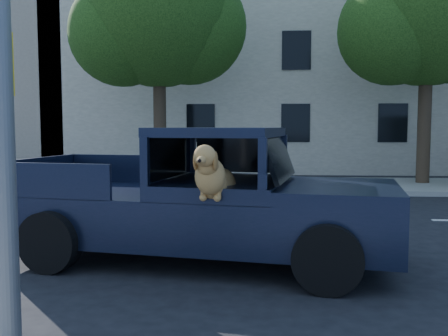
{
  "coord_description": "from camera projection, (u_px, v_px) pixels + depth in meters",
  "views": [
    {
      "loc": [
        -0.66,
        -7.64,
        2.05
      ],
      "look_at": [
        -1.11,
        -0.58,
        1.46
      ],
      "focal_mm": 40.0,
      "sensor_mm": 36.0,
      "label": 1
    }
  ],
  "objects": [
    {
      "name": "street_tree_left",
      "position": [
        160.0,
        19.0,
        17.07
      ],
      "size": [
        6.0,
        5.2,
        8.6
      ],
      "color": "#332619",
      "rests_on": "ground"
    },
    {
      "name": "far_sidewalk",
      "position": [
        275.0,
        185.0,
        16.87
      ],
      "size": [
        60.0,
        4.0,
        0.15
      ],
      "primitive_type": "cube",
      "color": "gray",
      "rests_on": "ground"
    },
    {
      "name": "ground",
      "position": [
        298.0,
        259.0,
        7.72
      ],
      "size": [
        120.0,
        120.0,
        0.0
      ],
      "primitive_type": "plane",
      "color": "black",
      "rests_on": "ground"
    },
    {
      "name": "lane_stripes",
      "position": [
        376.0,
        220.0,
        10.98
      ],
      "size": [
        21.6,
        0.14,
        0.01
      ],
      "primitive_type": null,
      "color": "silver",
      "rests_on": "ground"
    },
    {
      "name": "building_main",
      "position": [
        334.0,
        75.0,
        23.57
      ],
      "size": [
        26.0,
        6.0,
        9.0
      ],
      "primitive_type": "cube",
      "color": "beige",
      "rests_on": "ground"
    },
    {
      "name": "street_tree_mid",
      "position": [
        429.0,
        16.0,
        16.5
      ],
      "size": [
        6.0,
        5.2,
        8.6
      ],
      "color": "#332619",
      "rests_on": "ground"
    },
    {
      "name": "pickup_truck",
      "position": [
        197.0,
        216.0,
        7.58
      ],
      "size": [
        5.98,
        3.39,
        2.03
      ],
      "rotation": [
        0.0,
        0.0,
        -0.18
      ],
      "color": "black",
      "rests_on": "ground"
    }
  ]
}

